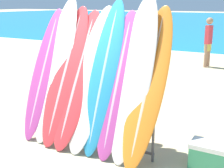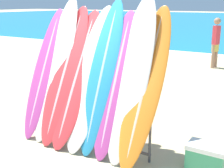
{
  "view_description": "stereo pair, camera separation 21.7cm",
  "coord_description": "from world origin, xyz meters",
  "px_view_note": "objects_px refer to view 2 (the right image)",
  "views": [
    {
      "loc": [
        3.09,
        -3.29,
        2.33
      ],
      "look_at": [
        0.36,
        1.51,
        0.88
      ],
      "focal_mm": 50.0,
      "sensor_mm": 36.0,
      "label": 1
    },
    {
      "loc": [
        3.28,
        -3.18,
        2.33
      ],
      "look_at": [
        0.36,
        1.51,
        0.88
      ],
      "focal_mm": 50.0,
      "sensor_mm": 36.0,
      "label": 2
    }
  ],
  "objects_px": {
    "surfboard_rack": "(87,118)",
    "surfboard_slot_0": "(44,72)",
    "surfboard_slot_2": "(65,74)",
    "cooler_box": "(206,157)",
    "surfboard_slot_6": "(115,84)",
    "person_mid_beach": "(216,41)",
    "surfboard_slot_7": "(132,77)",
    "surfboard_slot_4": "(91,77)",
    "surfboard_slot_3": "(77,77)",
    "surfboard_slot_5": "(102,76)",
    "surfboard_slot_8": "(145,85)",
    "surfboard_slot_1": "(56,68)"
  },
  "relations": [
    {
      "from": "surfboard_slot_2",
      "to": "surfboard_rack",
      "type": "bearing_deg",
      "value": -12.64
    },
    {
      "from": "surfboard_slot_2",
      "to": "surfboard_slot_7",
      "type": "distance_m",
      "value": 1.29
    },
    {
      "from": "surfboard_slot_7",
      "to": "surfboard_slot_0",
      "type": "bearing_deg",
      "value": -178.56
    },
    {
      "from": "surfboard_slot_0",
      "to": "person_mid_beach",
      "type": "relative_size",
      "value": 1.24
    },
    {
      "from": "surfboard_slot_3",
      "to": "surfboard_slot_6",
      "type": "relative_size",
      "value": 1.0
    },
    {
      "from": "surfboard_slot_3",
      "to": "person_mid_beach",
      "type": "xyz_separation_m",
      "value": [
        0.43,
        7.51,
        -0.13
      ]
    },
    {
      "from": "surfboard_slot_7",
      "to": "cooler_box",
      "type": "bearing_deg",
      "value": 4.77
    },
    {
      "from": "surfboard_slot_7",
      "to": "person_mid_beach",
      "type": "distance_m",
      "value": 7.51
    },
    {
      "from": "surfboard_slot_0",
      "to": "surfboard_slot_7",
      "type": "height_order",
      "value": "surfboard_slot_7"
    },
    {
      "from": "surfboard_rack",
      "to": "surfboard_slot_0",
      "type": "xyz_separation_m",
      "value": [
        -1.0,
        0.1,
        0.65
      ]
    },
    {
      "from": "surfboard_slot_0",
      "to": "surfboard_slot_2",
      "type": "relative_size",
      "value": 0.98
    },
    {
      "from": "surfboard_slot_6",
      "to": "person_mid_beach",
      "type": "height_order",
      "value": "surfboard_slot_6"
    },
    {
      "from": "surfboard_slot_5",
      "to": "person_mid_beach",
      "type": "relative_size",
      "value": 1.33
    },
    {
      "from": "surfboard_slot_2",
      "to": "person_mid_beach",
      "type": "distance_m",
      "value": 7.54
    },
    {
      "from": "surfboard_slot_1",
      "to": "person_mid_beach",
      "type": "xyz_separation_m",
      "value": [
        0.9,
        7.48,
        -0.24
      ]
    },
    {
      "from": "surfboard_slot_3",
      "to": "surfboard_slot_7",
      "type": "bearing_deg",
      "value": 1.53
    },
    {
      "from": "surfboard_slot_1",
      "to": "surfboard_slot_8",
      "type": "relative_size",
      "value": 1.06
    },
    {
      "from": "surfboard_rack",
      "to": "surfboard_slot_0",
      "type": "relative_size",
      "value": 1.05
    },
    {
      "from": "surfboard_slot_0",
      "to": "surfboard_slot_6",
      "type": "height_order",
      "value": "surfboard_slot_0"
    },
    {
      "from": "cooler_box",
      "to": "surfboard_slot_6",
      "type": "bearing_deg",
      "value": -174.05
    },
    {
      "from": "surfboard_slot_8",
      "to": "surfboard_rack",
      "type": "bearing_deg",
      "value": -172.04
    },
    {
      "from": "surfboard_slot_6",
      "to": "surfboard_slot_7",
      "type": "relative_size",
      "value": 0.9
    },
    {
      "from": "surfboard_slot_8",
      "to": "surfboard_slot_5",
      "type": "bearing_deg",
      "value": -178.23
    },
    {
      "from": "surfboard_slot_7",
      "to": "surfboard_slot_8",
      "type": "xyz_separation_m",
      "value": [
        0.23,
        -0.0,
        -0.08
      ]
    },
    {
      "from": "surfboard_slot_6",
      "to": "surfboard_slot_7",
      "type": "distance_m",
      "value": 0.29
    },
    {
      "from": "surfboard_rack",
      "to": "surfboard_slot_8",
      "type": "bearing_deg",
      "value": 7.96
    },
    {
      "from": "surfboard_slot_2",
      "to": "cooler_box",
      "type": "bearing_deg",
      "value": 2.82
    },
    {
      "from": "surfboard_slot_6",
      "to": "person_mid_beach",
      "type": "distance_m",
      "value": 7.54
    },
    {
      "from": "surfboard_slot_6",
      "to": "surfboard_slot_7",
      "type": "bearing_deg",
      "value": 11.18
    },
    {
      "from": "surfboard_slot_7",
      "to": "surfboard_slot_8",
      "type": "relative_size",
      "value": 1.07
    },
    {
      "from": "surfboard_slot_0",
      "to": "surfboard_slot_8",
      "type": "height_order",
      "value": "surfboard_slot_8"
    },
    {
      "from": "surfboard_slot_8",
      "to": "cooler_box",
      "type": "relative_size",
      "value": 4.27
    },
    {
      "from": "surfboard_slot_5",
      "to": "person_mid_beach",
      "type": "bearing_deg",
      "value": 90.65
    },
    {
      "from": "person_mid_beach",
      "to": "surfboard_slot_4",
      "type": "bearing_deg",
      "value": 18.02
    },
    {
      "from": "person_mid_beach",
      "to": "cooler_box",
      "type": "xyz_separation_m",
      "value": [
        1.77,
        -7.38,
        -0.79
      ]
    },
    {
      "from": "surfboard_slot_1",
      "to": "surfboard_slot_4",
      "type": "height_order",
      "value": "surfboard_slot_1"
    },
    {
      "from": "person_mid_beach",
      "to": "cooler_box",
      "type": "height_order",
      "value": "person_mid_beach"
    },
    {
      "from": "surfboard_slot_0",
      "to": "surfboard_slot_2",
      "type": "bearing_deg",
      "value": 2.54
    },
    {
      "from": "cooler_box",
      "to": "surfboard_slot_0",
      "type": "bearing_deg",
      "value": -177.23
    },
    {
      "from": "person_mid_beach",
      "to": "surfboard_slot_7",
      "type": "bearing_deg",
      "value": 23.77
    },
    {
      "from": "surfboard_slot_4",
      "to": "person_mid_beach",
      "type": "xyz_separation_m",
      "value": [
        0.15,
        7.5,
        -0.16
      ]
    },
    {
      "from": "surfboard_slot_4",
      "to": "surfboard_rack",
      "type": "bearing_deg",
      "value": -95.32
    },
    {
      "from": "surfboard_slot_0",
      "to": "person_mid_beach",
      "type": "height_order",
      "value": "surfboard_slot_0"
    },
    {
      "from": "surfboard_slot_3",
      "to": "person_mid_beach",
      "type": "height_order",
      "value": "surfboard_slot_3"
    },
    {
      "from": "surfboard_slot_0",
      "to": "surfboard_slot_1",
      "type": "distance_m",
      "value": 0.28
    },
    {
      "from": "cooler_box",
      "to": "surfboard_slot_5",
      "type": "bearing_deg",
      "value": -175.86
    },
    {
      "from": "surfboard_slot_4",
      "to": "person_mid_beach",
      "type": "bearing_deg",
      "value": 88.88
    },
    {
      "from": "surfboard_slot_3",
      "to": "surfboard_slot_7",
      "type": "relative_size",
      "value": 0.9
    },
    {
      "from": "surfboard_slot_2",
      "to": "cooler_box",
      "type": "distance_m",
      "value": 2.63
    },
    {
      "from": "surfboard_slot_0",
      "to": "surfboard_slot_2",
      "type": "xyz_separation_m",
      "value": [
        0.47,
        0.02,
        0.03
      ]
    }
  ]
}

